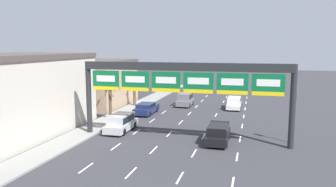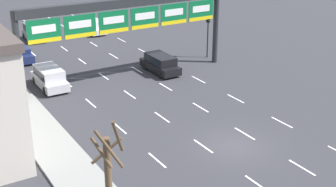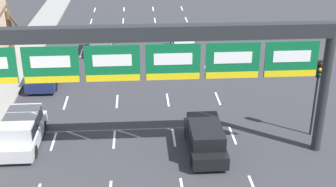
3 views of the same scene
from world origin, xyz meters
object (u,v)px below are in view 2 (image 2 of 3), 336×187
(suv_white, at_px, (93,26))
(traffic_light_near_gantry, at_px, (208,26))
(suv_black, at_px, (160,63))
(suv_silver, at_px, (49,76))
(sign_gantry, at_px, (128,15))
(car_navy, at_px, (18,53))
(tree_bare_closest, at_px, (108,167))
(suv_grey, at_px, (34,31))

(suv_white, height_order, traffic_light_near_gantry, traffic_light_near_gantry)
(suv_white, bearing_deg, suv_black, -91.30)
(suv_white, distance_m, traffic_light_near_gantry, 15.94)
(suv_white, xyz_separation_m, suv_silver, (-10.00, -14.73, 0.08))
(suv_black, bearing_deg, suv_white, 88.70)
(suv_white, bearing_deg, sign_gantry, -102.17)
(car_navy, xyz_separation_m, tree_bare_closest, (-2.60, -26.60, 1.82))
(suv_black, distance_m, tree_bare_closest, 20.85)
(sign_gantry, xyz_separation_m, traffic_light_near_gantry, (9.33, 1.62, -2.39))
(suv_black, bearing_deg, car_navy, 134.75)
(suv_silver, bearing_deg, suv_black, -8.12)
(suv_black, distance_m, suv_silver, 9.73)
(sign_gantry, bearing_deg, tree_bare_closest, -119.77)
(sign_gantry, height_order, suv_white, sign_gantry)
(suv_grey, height_order, suv_silver, suv_grey)
(sign_gantry, distance_m, tree_bare_closest, 19.12)
(suv_white, relative_size, suv_silver, 0.94)
(sign_gantry, bearing_deg, suv_white, 77.83)
(car_navy, distance_m, tree_bare_closest, 26.79)
(suv_grey, distance_m, suv_white, 6.78)
(suv_silver, distance_m, traffic_light_near_gantry, 15.96)
(sign_gantry, height_order, suv_black, sign_gantry)
(suv_silver, bearing_deg, car_navy, 91.97)
(suv_silver, relative_size, tree_bare_closest, 0.90)
(suv_black, height_order, suv_white, suv_black)
(suv_grey, distance_m, suv_black, 17.73)
(suv_white, bearing_deg, car_navy, -149.41)
(sign_gantry, relative_size, suv_black, 4.16)
(suv_grey, xyz_separation_m, car_navy, (-3.53, -6.53, -0.27))
(suv_black, relative_size, tree_bare_closest, 0.88)
(car_navy, height_order, tree_bare_closest, tree_bare_closest)
(sign_gantry, xyz_separation_m, suv_grey, (-3.25, 16.73, -4.53))
(tree_bare_closest, bearing_deg, suv_black, 52.94)
(sign_gantry, distance_m, suv_white, 17.30)
(traffic_light_near_gantry, bearing_deg, suv_silver, -179.81)
(suv_grey, bearing_deg, tree_bare_closest, -100.48)
(suv_white, relative_size, traffic_light_near_gantry, 0.98)
(car_navy, relative_size, tree_bare_closest, 0.96)
(suv_silver, distance_m, tree_bare_closest, 18.26)
(suv_grey, bearing_deg, car_navy, -118.41)
(sign_gantry, height_order, tree_bare_closest, sign_gantry)
(tree_bare_closest, bearing_deg, suv_white, 68.48)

